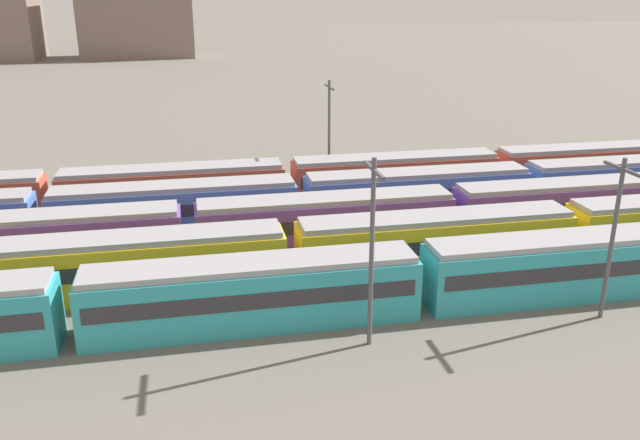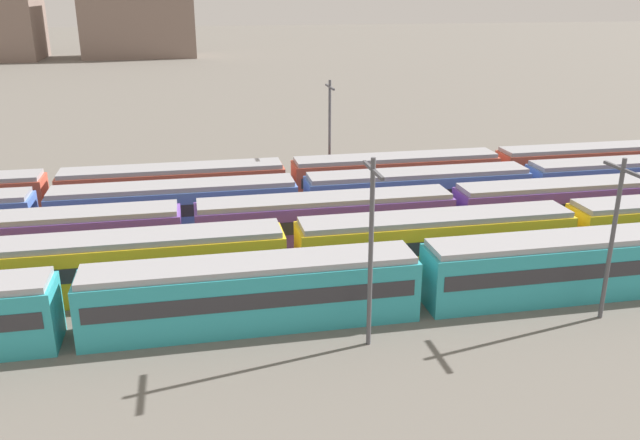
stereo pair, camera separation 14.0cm
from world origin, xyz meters
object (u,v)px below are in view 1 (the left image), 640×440
object	(u,v)px
train_track_3	(301,200)
train_track_4	(395,176)
train_track_2	(453,213)
catenary_pole_2	(614,231)
train_track_0	(572,265)
train_track_1	(291,253)
catenary_pole_0	(372,245)
catenary_pole_1	(329,130)

from	to	relation	value
train_track_3	train_track_4	bearing A→B (deg)	29.27
train_track_2	catenary_pole_2	xyz separation A→B (m)	(3.37, -13.40, 3.18)
train_track_0	catenary_pole_2	bearing A→B (deg)	-87.52
train_track_0	train_track_1	bearing A→B (deg)	161.99
train_track_3	train_track_4	xyz separation A→B (m)	(9.28, 5.20, 0.00)
train_track_2	train_track_4	world-z (taller)	same
catenary_pole_0	train_track_4	bearing A→B (deg)	69.46
train_track_3	catenary_pole_1	xyz separation A→B (m)	(4.06, 8.36, 3.58)
train_track_2	train_track_3	size ratio (longest dim) A/B	1.51
train_track_1	train_track_3	xyz separation A→B (m)	(2.43, 10.40, 0.00)
train_track_1	train_track_3	world-z (taller)	same
catenary_pole_0	train_track_3	bearing A→B (deg)	90.82
train_track_1	train_track_2	bearing A→B (deg)	22.17
train_track_0	catenary_pole_1	bearing A→B (deg)	111.64
train_track_0	catenary_pole_1	world-z (taller)	catenary_pole_1
train_track_2	catenary_pole_2	world-z (taller)	catenary_pole_2
train_track_3	catenary_pole_1	world-z (taller)	catenary_pole_1
train_track_1	train_track_4	size ratio (longest dim) A/B	0.80
train_track_0	catenary_pole_0	bearing A→B (deg)	-166.28
train_track_0	catenary_pole_2	world-z (taller)	catenary_pole_2
train_track_2	train_track_4	bearing A→B (deg)	95.75
train_track_2	train_track_3	distance (m)	11.56
train_track_1	train_track_2	distance (m)	13.78
train_track_0	train_track_1	world-z (taller)	same
train_track_1	catenary_pole_1	size ratio (longest dim) A/B	7.56
catenary_pole_1	catenary_pole_2	bearing A→B (deg)	-70.33
train_track_1	catenary_pole_1	distance (m)	20.17
train_track_1	catenary_pole_2	xyz separation A→B (m)	(16.13, -8.20, 3.18)
train_track_4	catenary_pole_2	distance (m)	24.41
train_track_4	catenary_pole_2	xyz separation A→B (m)	(4.42, -23.80, 3.18)
train_track_0	train_track_3	size ratio (longest dim) A/B	1.25
train_track_0	catenary_pole_1	xyz separation A→B (m)	(-9.51, 23.96, 3.58)
catenary_pole_2	train_track_0	bearing A→B (deg)	92.48
train_track_4	catenary_pole_2	size ratio (longest dim) A/B	10.28
catenary_pole_0	train_track_2	bearing A→B (deg)	53.61
catenary_pole_1	train_track_4	bearing A→B (deg)	-31.20
train_track_1	train_track_4	world-z (taller)	same
train_track_2	catenary_pole_1	size ratio (longest dim) A/B	11.38
train_track_1	train_track_2	xyz separation A→B (m)	(12.76, 5.20, 0.00)
train_track_0	catenary_pole_2	xyz separation A→B (m)	(0.13, -3.00, 3.18)
catenary_pole_0	catenary_pole_2	xyz separation A→B (m)	(13.42, 0.25, -0.39)
train_track_0	train_track_4	distance (m)	21.24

